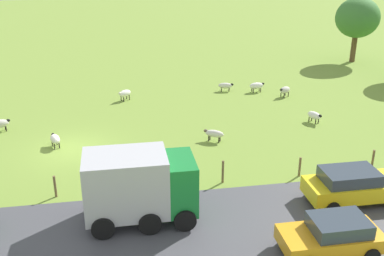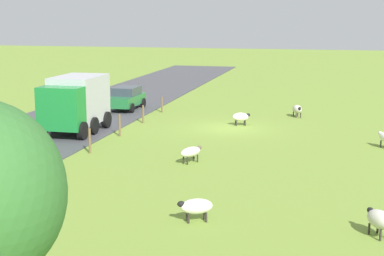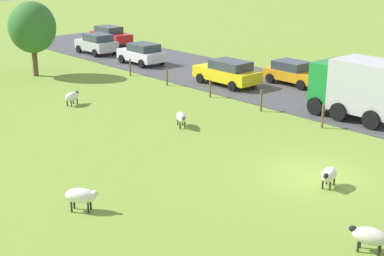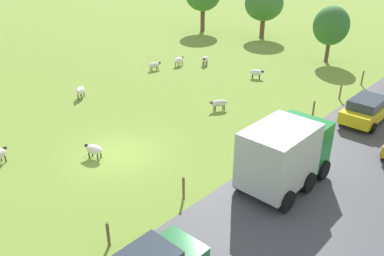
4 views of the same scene
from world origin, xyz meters
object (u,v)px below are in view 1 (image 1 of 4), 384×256
sheep_4 (55,139)px  car_7 (333,235)px  sheep_2 (285,90)px  sheep_3 (214,134)px  truck_0 (139,185)px  sheep_7 (125,93)px  sheep_0 (226,86)px  sheep_1 (0,124)px  sheep_5 (314,116)px  tree_2 (358,18)px  sheep_6 (257,86)px  car_4 (353,185)px

sheep_4 → car_7: 16.97m
sheep_2 → sheep_3: bearing=-44.0°
truck_0 → car_7: size_ratio=1.19×
sheep_7 → sheep_0: bearing=97.0°
sheep_1 → sheep_7: (-4.96, 8.14, 0.04)m
sheep_2 → sheep_5: bearing=-0.2°
tree_2 → sheep_3: bearing=-46.3°
sheep_2 → sheep_5: 5.68m
sheep_1 → sheep_2: size_ratio=1.08×
sheep_2 → car_7: car_7 is taller
truck_0 → car_7: 8.12m
car_7 → sheep_6: bearing=170.7°
sheep_3 → sheep_7: sheep_7 is taller
sheep_0 → car_7: bearing=-2.6°
sheep_5 → sheep_6: bearing=-166.2°
sheep_1 → car_7: 21.81m
sheep_5 → car_4: 10.36m
sheep_0 → sheep_2: (2.25, 4.26, 0.08)m
sheep_7 → car_7: 21.64m
sheep_3 → sheep_2: bearing=136.0°
tree_2 → car_4: 29.16m
sheep_2 → sheep_7: same height
sheep_6 → sheep_2: bearing=48.5°
sheep_3 → tree_2: tree_2 is taller
sheep_2 → sheep_5: (5.68, -0.02, -0.05)m
truck_0 → sheep_6: bearing=148.2°
sheep_5 → sheep_1: bearing=-95.5°
sheep_7 → sheep_5: bearing=60.9°
sheep_1 → sheep_3: sheep_1 is taller
sheep_6 → sheep_7: 10.67m
truck_0 → sheep_2: bearing=141.3°
sheep_1 → sheep_0: bearing=110.0°
sheep_1 → tree_2: size_ratio=0.19×
car_7 → car_4: bearing=142.0°
sheep_6 → car_7: bearing=-9.3°
sheep_6 → truck_0: bearing=-31.8°
sheep_5 → car_7: size_ratio=0.31×
tree_2 → car_7: (29.04, -16.15, -3.56)m
car_4 → sheep_2: bearing=170.8°
sheep_1 → sheep_6: bearing=105.8°
sheep_3 → tree_2: 25.66m
sheep_1 → sheep_6: 19.54m
sheep_3 → car_7: car_7 is taller
sheep_3 → car_4: size_ratio=0.28×
sheep_2 → truck_0: truck_0 is taller
sheep_5 → sheep_6: size_ratio=0.92×
sheep_2 → sheep_6: bearing=-131.5°
sheep_1 → sheep_4: (3.14, 3.72, -0.01)m
sheep_3 → sheep_4: size_ratio=1.10×
sheep_6 → car_4: bearing=-2.4°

